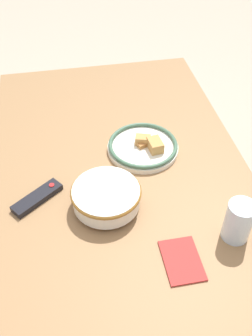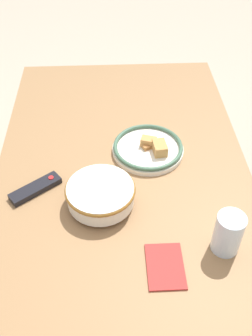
% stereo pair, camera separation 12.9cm
% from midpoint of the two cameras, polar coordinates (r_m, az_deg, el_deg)
% --- Properties ---
extents(ground_plane, '(8.00, 8.00, 0.00)m').
position_cam_midpoint_polar(ground_plane, '(1.91, -2.49, -16.00)').
color(ground_plane, '#B7A88E').
extents(dining_table, '(1.41, 0.86, 0.72)m').
position_cam_midpoint_polar(dining_table, '(1.39, -3.28, -2.69)').
color(dining_table, olive).
rests_on(dining_table, ground_plane).
extents(noodle_bowl, '(0.21, 0.21, 0.07)m').
position_cam_midpoint_polar(noodle_bowl, '(1.20, -5.99, -4.29)').
color(noodle_bowl, silver).
rests_on(noodle_bowl, dining_table).
extents(food_plate, '(0.25, 0.25, 0.06)m').
position_cam_midpoint_polar(food_plate, '(1.40, -0.08, 3.05)').
color(food_plate, silver).
rests_on(food_plate, dining_table).
extents(tv_remote, '(0.14, 0.17, 0.02)m').
position_cam_midpoint_polar(tv_remote, '(1.28, -15.59, -4.32)').
color(tv_remote, black).
rests_on(tv_remote, dining_table).
extents(drinking_glass, '(0.08, 0.08, 0.13)m').
position_cam_midpoint_polar(drinking_glass, '(1.13, 12.89, -7.72)').
color(drinking_glass, silver).
rests_on(drinking_glass, dining_table).
extents(folded_napkin, '(0.14, 0.10, 0.01)m').
position_cam_midpoint_polar(folded_napkin, '(1.11, 4.76, -13.41)').
color(folded_napkin, '#B2332D').
rests_on(folded_napkin, dining_table).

